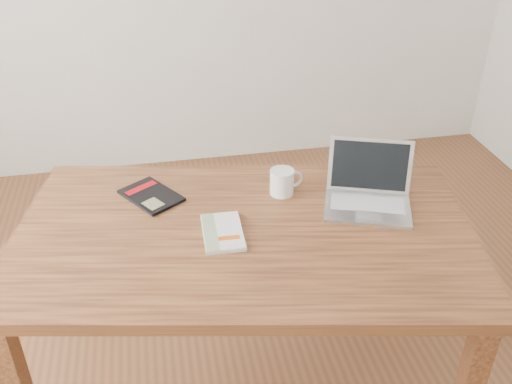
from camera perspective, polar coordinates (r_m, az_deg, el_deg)
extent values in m
cube|color=brown|center=(1.83, -1.18, -4.33)|extent=(1.59, 1.09, 0.04)
cube|color=brown|center=(2.44, -16.88, -6.33)|extent=(0.07, 0.07, 0.71)
cube|color=brown|center=(2.42, 15.14, -6.37)|extent=(0.07, 0.07, 0.71)
cube|color=silver|center=(1.80, -3.34, -4.07)|extent=(0.13, 0.20, 0.01)
cube|color=white|center=(1.80, -3.34, -4.04)|extent=(0.13, 0.20, 0.02)
cube|color=gray|center=(1.79, -4.63, -3.93)|extent=(0.05, 0.20, 0.00)
cube|color=#D3500E|center=(1.76, -2.71, -4.59)|extent=(0.07, 0.02, 0.00)
cube|color=black|center=(2.01, -10.45, -0.35)|extent=(0.23, 0.25, 0.01)
cube|color=#A60B12|center=(2.05, -11.43, 0.41)|extent=(0.12, 0.09, 0.00)
cube|color=#7C785A|center=(1.95, -10.25, -1.16)|extent=(0.08, 0.08, 0.00)
cube|color=silver|center=(1.94, 11.08, -1.62)|extent=(0.33, 0.28, 0.01)
cube|color=silver|center=(1.96, 11.09, -1.06)|extent=(0.26, 0.18, 0.00)
cube|color=#BCBCC1|center=(1.89, 11.13, -2.41)|extent=(0.09, 0.07, 0.00)
cube|color=silver|center=(2.00, 11.31, 2.63)|extent=(0.28, 0.14, 0.18)
cube|color=black|center=(1.99, 11.32, 2.59)|extent=(0.25, 0.13, 0.16)
cylinder|color=white|center=(1.98, 2.61, 1.01)|extent=(0.08, 0.08, 0.09)
cylinder|color=black|center=(1.96, 2.64, 2.04)|extent=(0.07, 0.07, 0.01)
torus|color=white|center=(2.00, 3.87, 1.27)|extent=(0.06, 0.02, 0.06)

